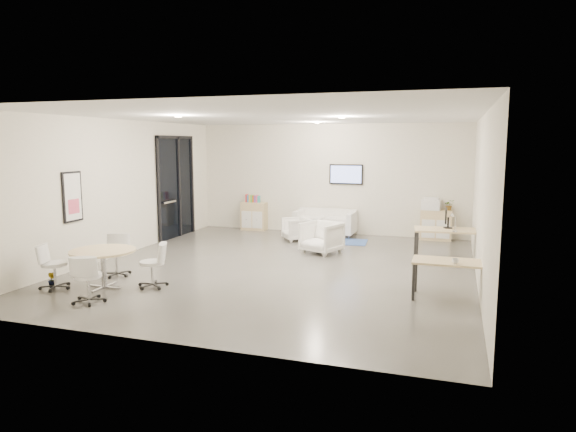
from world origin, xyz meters
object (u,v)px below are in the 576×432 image
Objects in this scene: desk_rear at (448,233)px; round_table at (103,254)px; loveseat at (325,223)px; armchair_right at (322,236)px; armchair_left at (296,228)px; sideboard_left at (254,216)px; desk_front at (451,265)px; sideboard_right at (436,225)px.

desk_rear reaches higher than round_table.
loveseat is 2.46m from armchair_right.
round_table reaches higher than armchair_left.
sideboard_left is 8.05m from desk_front.
armchair_right is at bearing -76.32° from loveseat.
sideboard_right is 0.65× the size of desk_front.
sideboard_left is 1.02× the size of armchair_right.
loveseat reaches higher than armchair_left.
desk_front is 1.09× the size of round_table.
armchair_right reaches higher than desk_rear.
armchair_right is (1.06, -1.38, 0.08)m from armchair_left.
loveseat is 1.17m from armchair_left.
armchair_right is at bearing 0.71° from armchair_left.
armchair_left is at bearing 154.15° from desk_rear.
sideboard_right is at bearing 5.77° from loveseat.
sideboard_left is 6.33m from desk_rear.
desk_rear reaches higher than armchair_left.
armchair_right reaches higher than desk_front.
armchair_left is 0.54× the size of desk_front.
round_table is at bearing -92.04° from sideboard_left.
sideboard_right is 5.57m from desk_front.
sideboard_right reaches higher than desk_rear.
loveseat is 4.23m from desk_rear.
round_table reaches higher than desk_front.
armchair_left is at bearing 70.38° from round_table.
loveseat is (-3.07, -0.21, -0.07)m from sideboard_right.
loveseat is at bearing 114.43° from armchair_left.
round_table is at bearing -56.49° from armchair_left.
sideboard_left is 3.84m from armchair_right.
desk_rear is at bearing 91.95° from desk_front.
loveseat is 6.40m from desk_front.
armchair_right is 2.92m from desk_rear.
sideboard_right reaches higher than desk_front.
desk_rear is at bearing 34.65° from round_table.
armchair_left is 4.24m from desk_rear.
desk_rear is (3.41, -2.48, 0.32)m from loveseat.
desk_rear is at bearing -34.11° from loveseat.
armchair_right is 0.72× the size of round_table.
round_table is (-3.05, -4.19, 0.21)m from armchair_right.
desk_rear is at bearing 20.36° from armchair_right.
sideboard_right is 3.84m from armchair_left.
sideboard_right is at bearing 67.30° from armchair_right.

